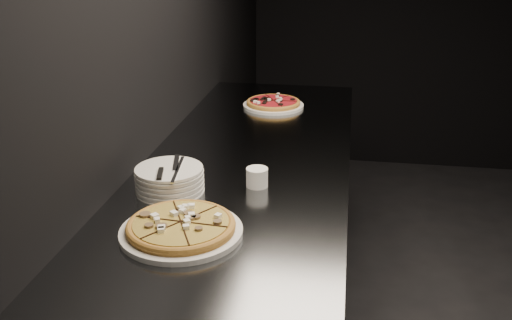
% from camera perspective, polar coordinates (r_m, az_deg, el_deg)
% --- Properties ---
extents(wall_left, '(0.02, 5.00, 2.80)m').
position_cam_1_polar(wall_left, '(2.00, -12.07, 12.83)').
color(wall_left, black).
rests_on(wall_left, floor).
extents(counter, '(0.74, 2.44, 0.92)m').
position_cam_1_polar(counter, '(2.24, -1.11, -11.66)').
color(counter, slate).
rests_on(counter, floor).
extents(pizza_mushroom, '(0.34, 0.34, 0.04)m').
position_cam_1_polar(pizza_mushroom, '(1.59, -7.50, -6.70)').
color(pizza_mushroom, silver).
rests_on(pizza_mushroom, counter).
extents(pizza_tomato, '(0.29, 0.29, 0.03)m').
position_cam_1_polar(pizza_tomato, '(2.74, 1.75, 5.69)').
color(pizza_tomato, silver).
rests_on(pizza_tomato, counter).
extents(plate_stack, '(0.22, 0.22, 0.08)m').
position_cam_1_polar(plate_stack, '(1.84, -8.64, -1.95)').
color(plate_stack, silver).
rests_on(plate_stack, counter).
extents(cutlery, '(0.07, 0.23, 0.01)m').
position_cam_1_polar(cutlery, '(1.81, -8.61, -0.91)').
color(cutlery, silver).
rests_on(cutlery, plate_stack).
extents(ramekin, '(0.07, 0.07, 0.06)m').
position_cam_1_polar(ramekin, '(1.86, 0.11, -1.69)').
color(ramekin, silver).
rests_on(ramekin, counter).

